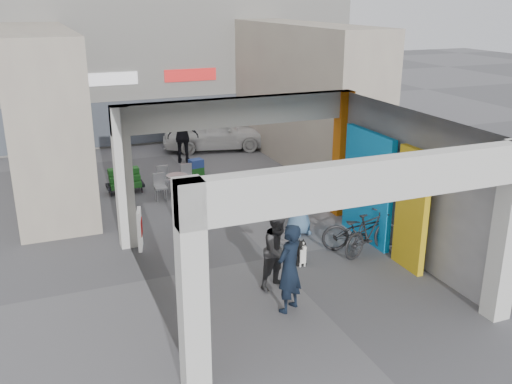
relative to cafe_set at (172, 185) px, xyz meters
name	(u,v)px	position (x,y,z in m)	size (l,w,h in m)	color
ground	(271,258)	(1.05, -5.38, -0.30)	(90.00, 90.00, 0.00)	#5D5D63
arcade_canopy	(310,172)	(1.59, -6.20, 2.00)	(6.40, 6.45, 6.40)	silver
far_building	(143,43)	(1.05, 8.61, 3.69)	(18.00, 4.08, 8.00)	silver
plaza_bldg_left	(43,111)	(-3.45, 2.12, 2.20)	(2.00, 9.00, 5.00)	#ABA28E
plaza_bldg_right	(303,94)	(5.55, 2.12, 2.20)	(2.00, 9.00, 5.00)	#ABA28E
bollard_left	(178,212)	(-0.52, -2.84, 0.19)	(0.09, 0.09, 0.98)	gray
bollard_center	(231,208)	(0.93, -2.88, 0.13)	(0.09, 0.09, 0.86)	gray
bollard_right	(288,202)	(2.55, -3.09, 0.13)	(0.09, 0.09, 0.85)	gray
advert_board_near	(189,319)	(-1.70, -8.08, 0.21)	(0.18, 0.56, 1.00)	white
advert_board_far	(140,229)	(-1.70, -3.65, 0.21)	(0.21, 0.55, 1.00)	white
cafe_set	(172,185)	(0.00, 0.00, 0.00)	(1.39, 1.12, 0.84)	#B0B0B6
produce_stand	(125,183)	(-1.32, 0.76, 0.00)	(1.14, 0.62, 0.75)	black
crate_stack	(196,167)	(1.29, 1.71, -0.02)	(0.50, 0.42, 0.56)	#1B5E1B
border_collie	(300,254)	(1.54, -5.94, -0.04)	(0.24, 0.48, 0.66)	black
man_with_dog	(289,268)	(0.44, -7.67, 0.61)	(0.66, 0.43, 1.81)	black
man_back_turned	(279,250)	(0.63, -6.74, 0.56)	(0.83, 0.65, 1.71)	#403F42
man_elderly	(300,201)	(2.33, -4.29, 0.61)	(0.88, 0.57, 1.81)	#4F7199
man_crates	(183,137)	(1.31, 3.44, 0.68)	(1.15, 0.48, 1.95)	black
bicycle_front	(362,230)	(3.30, -5.74, 0.22)	(0.68, 1.96, 1.03)	black
bicycle_rear	(370,233)	(3.35, -6.01, 0.24)	(0.50, 1.78, 1.07)	black
white_van	(214,132)	(2.98, 4.84, 0.40)	(1.66, 4.12, 1.40)	white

